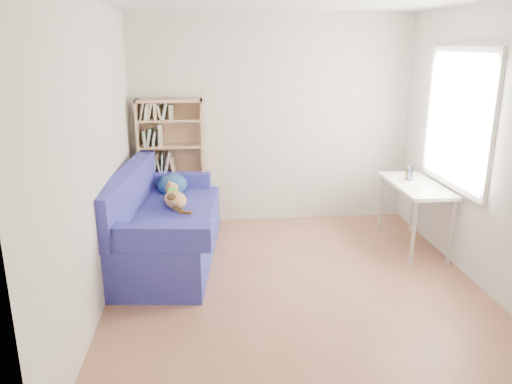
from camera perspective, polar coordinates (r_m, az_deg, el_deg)
ground at (r=4.84m, az=4.65°, el=-10.94°), size 4.00×4.00×0.00m
room_shell at (r=4.38m, az=6.36°, el=8.68°), size 3.54×4.04×2.62m
sofa at (r=5.40m, az=-10.60°, el=-3.85°), size 1.15×2.10×0.99m
bookshelf at (r=6.28m, az=-9.57°, el=2.61°), size 0.80×0.25×1.59m
desk at (r=5.80m, az=17.79°, el=0.13°), size 0.50×1.10×0.75m
pen_cup at (r=5.90m, az=17.09°, el=1.94°), size 0.09×0.09×0.17m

